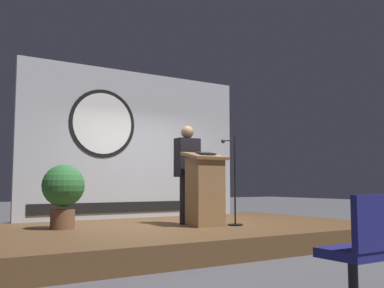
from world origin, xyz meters
TOP-DOWN VIEW (x-y plane):
  - ground_plane at (0.00, 0.00)m, footprint 40.00×40.00m
  - stage_platform at (0.00, 0.00)m, footprint 6.40×4.00m
  - banner_display at (-0.03, 1.85)m, footprint 4.70×0.12m
  - podium at (0.18, -0.42)m, footprint 0.64×0.50m
  - speaker_person at (0.14, 0.06)m, footprint 0.40×0.26m
  - microphone_stand at (0.67, -0.52)m, footprint 0.24×0.48m
  - potted_plant at (-1.88, 0.36)m, footprint 0.64×0.64m
  - audience_chair_left at (-0.76, -4.05)m, footprint 0.44×0.45m

SIDE VIEW (x-z plane):
  - ground_plane at x=0.00m, z-range 0.00..0.00m
  - stage_platform at x=0.00m, z-range 0.00..0.30m
  - audience_chair_left at x=-0.76m, z-range 0.05..0.94m
  - microphone_stand at x=0.67m, z-range 0.08..1.53m
  - potted_plant at x=-1.88m, z-range 0.40..1.37m
  - podium at x=0.18m, z-range 0.29..1.49m
  - speaker_person at x=0.14m, z-range 0.32..1.99m
  - banner_display at x=-0.03m, z-range 0.30..3.26m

